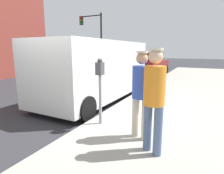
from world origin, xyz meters
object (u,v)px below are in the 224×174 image
pedestrian_in_blue (141,90)px  parked_sedan_ahead (150,65)px  parked_van (97,69)px  traffic_light_corner (93,32)px  pedestrian_in_orange (154,95)px  parking_meter_near (100,80)px

pedestrian_in_blue → parked_sedan_ahead: (-2.72, 10.66, -0.36)m
parked_van → traffic_light_corner: size_ratio=1.01×
parked_van → traffic_light_corner: (-6.27, 9.90, 2.36)m
traffic_light_corner → parked_van: bearing=-57.7°
pedestrian_in_orange → parked_sedan_ahead: 11.50m
pedestrian_in_blue → pedestrian_in_orange: 0.55m
traffic_light_corner → pedestrian_in_blue: bearing=-54.9°
pedestrian_in_blue → parked_sedan_ahead: pedestrian_in_blue is taller
pedestrian_in_blue → parked_van: parked_van is taller
parking_meter_near → parked_van: bearing=122.2°
parked_van → traffic_light_corner: traffic_light_corner is taller
pedestrian_in_blue → parked_sedan_ahead: bearing=104.3°
pedestrian_in_blue → pedestrian_in_orange: pedestrian_in_orange is taller
pedestrian_in_blue → traffic_light_corner: size_ratio=0.32×
pedestrian_in_blue → parked_van: (-2.55, 2.67, 0.04)m
pedestrian_in_orange → traffic_light_corner: 16.08m
parking_meter_near → pedestrian_in_blue: size_ratio=0.91×
parked_van → parking_meter_near: bearing=-57.8°
parked_sedan_ahead → traffic_light_corner: traffic_light_corner is taller
pedestrian_in_blue → parked_van: bearing=133.7°
parked_van → parked_sedan_ahead: 8.00m
parked_van → traffic_light_corner: bearing=122.3°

